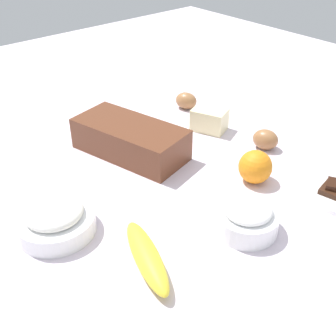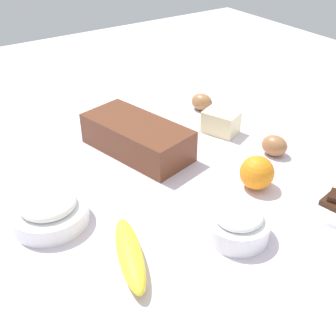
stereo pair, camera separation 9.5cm
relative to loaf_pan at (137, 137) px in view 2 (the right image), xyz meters
name	(u,v)px [view 2 (the right image)]	position (x,y,z in m)	size (l,w,h in m)	color
ground_plane	(168,186)	(-0.16, 0.01, -0.05)	(2.40, 2.40, 0.02)	silver
loaf_pan	(137,137)	(0.00, 0.00, 0.00)	(0.30, 0.19, 0.08)	brown
flour_bowl	(49,210)	(-0.14, 0.28, -0.01)	(0.15, 0.15, 0.07)	white
sugar_bowl	(238,223)	(-0.38, 0.00, -0.01)	(0.12, 0.12, 0.07)	white
banana	(130,254)	(-0.32, 0.21, -0.02)	(0.19, 0.04, 0.04)	yellow
orange_fruit	(257,173)	(-0.28, -0.14, 0.00)	(0.08, 0.08, 0.08)	orange
butter_block	(221,122)	(-0.04, -0.24, -0.01)	(0.09, 0.06, 0.06)	#F4EDB2
egg_near_butter	(202,102)	(0.10, -0.28, -0.02)	(0.05, 0.05, 0.06)	#9F6B40
egg_beside_bowl	(274,146)	(-0.20, -0.27, -0.02)	(0.05, 0.05, 0.06)	#9C693F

